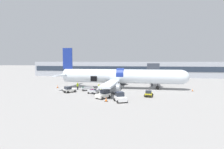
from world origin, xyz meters
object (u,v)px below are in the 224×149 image
(baggage_cart_loading, at_px, (87,89))
(baggage_cart_queued, at_px, (94,92))
(ground_crew_loader_a, at_px, (99,87))
(airplane, at_px, (119,77))
(ground_crew_loader_b, at_px, (101,89))
(baggage_tug_lead, at_px, (149,94))
(baggage_tug_mid, at_px, (120,98))
(ground_crew_driver, at_px, (78,86))
(baggage_tug_rear, at_px, (69,90))
(baggage_tug_spare, at_px, (104,95))

(baggage_cart_loading, xyz_separation_m, baggage_cart_queued, (2.76, -4.14, 0.06))
(baggage_cart_queued, distance_m, ground_crew_loader_a, 3.72)
(airplane, xyz_separation_m, baggage_cart_loading, (-7.21, -4.48, -2.71))
(baggage_cart_queued, relative_size, ground_crew_loader_b, 2.00)
(baggage_tug_lead, bearing_deg, ground_crew_loader_a, 158.15)
(baggage_tug_mid, bearing_deg, ground_crew_driver, 137.69)
(baggage_tug_mid, xyz_separation_m, ground_crew_driver, (-12.42, 11.30, 0.25))
(baggage_tug_rear, relative_size, ground_crew_loader_a, 1.75)
(baggage_cart_loading, relative_size, ground_crew_loader_a, 2.10)
(baggage_tug_rear, bearing_deg, baggage_cart_loading, 45.40)
(baggage_cart_loading, relative_size, ground_crew_driver, 2.05)
(airplane, bearing_deg, baggage_tug_lead, -52.06)
(baggage_cart_loading, xyz_separation_m, ground_crew_loader_b, (4.06, -2.14, 0.44))
(baggage_tug_mid, xyz_separation_m, baggage_cart_queued, (-6.83, 6.51, -0.23))
(baggage_tug_rear, height_order, baggage_cart_loading, baggage_tug_rear)
(baggage_cart_queued, bearing_deg, airplane, 62.72)
(baggage_tug_lead, bearing_deg, baggage_cart_loading, 160.74)
(airplane, xyz_separation_m, ground_crew_loader_b, (-3.15, -6.63, -2.27))
(baggage_tug_lead, distance_m, baggage_tug_rear, 18.13)
(airplane, relative_size, ground_crew_driver, 18.77)
(ground_crew_loader_b, relative_size, ground_crew_driver, 0.90)
(baggage_tug_spare, distance_m, baggage_cart_queued, 5.22)
(baggage_cart_loading, bearing_deg, baggage_cart_queued, -56.30)
(baggage_tug_mid, relative_size, ground_crew_loader_a, 1.75)
(baggage_tug_lead, distance_m, baggage_tug_spare, 9.28)
(baggage_tug_spare, relative_size, ground_crew_loader_a, 1.85)
(baggage_cart_loading, height_order, baggage_cart_queued, baggage_cart_queued)
(ground_crew_loader_b, bearing_deg, baggage_tug_spare, -72.56)
(airplane, relative_size, baggage_cart_queued, 10.40)
(baggage_tug_lead, relative_size, ground_crew_loader_a, 1.41)
(baggage_tug_mid, height_order, baggage_cart_loading, baggage_tug_mid)
(baggage_tug_spare, height_order, ground_crew_loader_a, ground_crew_loader_a)
(airplane, distance_m, baggage_tug_lead, 12.48)
(baggage_tug_spare, bearing_deg, baggage_cart_loading, 125.93)
(baggage_tug_mid, bearing_deg, baggage_cart_queued, 136.40)
(baggage_tug_lead, relative_size, ground_crew_loader_b, 1.53)
(ground_crew_loader_a, distance_m, ground_crew_loader_b, 1.96)
(baggage_tug_spare, xyz_separation_m, ground_crew_driver, (-8.80, 8.90, 0.26))
(baggage_tug_mid, bearing_deg, baggage_tug_lead, 47.08)
(baggage_tug_spare, distance_m, baggage_cart_loading, 10.19)
(baggage_tug_spare, bearing_deg, baggage_tug_mid, -33.57)
(baggage_tug_rear, bearing_deg, baggage_tug_mid, -29.40)
(ground_crew_loader_a, bearing_deg, baggage_cart_loading, 171.32)
(baggage_tug_mid, bearing_deg, baggage_cart_loading, 132.02)
(baggage_cart_loading, xyz_separation_m, ground_crew_loader_a, (3.05, -0.47, 0.51))
(ground_crew_driver, bearing_deg, baggage_cart_queued, -40.66)
(baggage_tug_spare, bearing_deg, ground_crew_loader_a, 110.61)
(baggage_cart_loading, distance_m, ground_crew_driver, 2.94)
(ground_crew_loader_a, bearing_deg, baggage_tug_rear, -155.50)
(baggage_tug_lead, xyz_separation_m, baggage_tug_rear, (-18.04, 1.77, 0.05))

